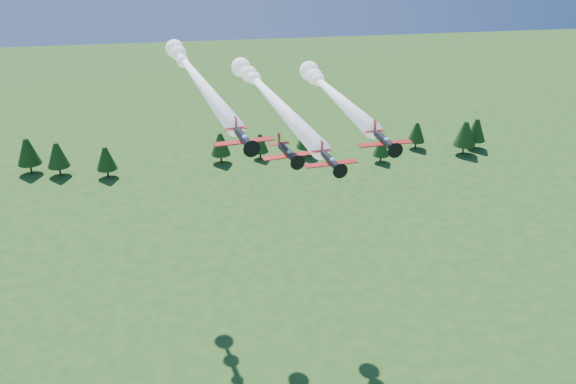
{
  "coord_description": "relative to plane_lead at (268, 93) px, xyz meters",
  "views": [
    {
      "loc": [
        -15.29,
        -80.25,
        78.11
      ],
      "look_at": [
        -2.59,
        0.0,
        40.23
      ],
      "focal_mm": 40.0,
      "sensor_mm": 36.0,
      "label": 1
    }
  ],
  "objects": [
    {
      "name": "plane_right",
      "position": [
        11.34,
        4.02,
        -1.2
      ],
      "size": [
        9.11,
        45.49,
        3.7
      ],
      "rotation": [
        0.0,
        0.0,
        0.08
      ],
      "color": "black",
      "rests_on": "ground"
    },
    {
      "name": "plane_lead",
      "position": [
        0.0,
        0.0,
        0.0
      ],
      "size": [
        11.51,
        54.33,
        3.7
      ],
      "rotation": [
        0.0,
        0.0,
        0.13
      ],
      "color": "black",
      "rests_on": "ground"
    },
    {
      "name": "plane_left",
      "position": [
        -11.61,
        10.48,
        0.87
      ],
      "size": [
        14.91,
        61.38,
        3.7
      ],
      "rotation": [
        0.0,
        0.0,
        0.16
      ],
      "color": "black",
      "rests_on": "ground"
    },
    {
      "name": "treeline",
      "position": [
        -0.55,
        87.62,
        -41.76
      ],
      "size": [
        171.18,
        15.48,
        11.24
      ],
      "color": "#382314",
      "rests_on": "ground"
    },
    {
      "name": "plane_slot",
      "position": [
        1.32,
        -12.54,
        -5.67
      ],
      "size": [
        8.24,
        9.03,
        2.88
      ],
      "rotation": [
        0.0,
        0.0,
        0.19
      ],
      "color": "black",
      "rests_on": "ground"
    }
  ]
}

